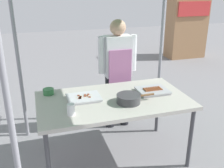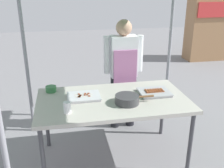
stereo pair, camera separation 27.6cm
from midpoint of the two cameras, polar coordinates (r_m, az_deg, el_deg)
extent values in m
plane|color=slate|center=(3.16, -2.32, -15.79)|extent=(18.00, 18.00, 0.00)
cube|color=#B7B2A8|center=(2.78, -2.54, -3.68)|extent=(1.60, 0.90, 0.04)
cylinder|color=#3F3F44|center=(2.57, -16.89, -16.73)|extent=(0.04, 0.04, 0.71)
cylinder|color=#3F3F44|center=(2.91, 14.19, -11.58)|extent=(0.04, 0.04, 0.71)
cylinder|color=#3F3F44|center=(3.23, -17.20, -8.41)|extent=(0.04, 0.04, 0.71)
cylinder|color=#3F3F44|center=(3.51, 7.73, -5.17)|extent=(0.04, 0.04, 0.71)
cylinder|color=gray|center=(1.88, -25.34, -7.55)|extent=(0.04, 0.04, 2.12)
cylinder|color=gray|center=(3.37, -22.17, 5.18)|extent=(0.04, 0.04, 2.12)
cylinder|color=gray|center=(3.71, 8.61, 7.84)|extent=(0.04, 0.04, 2.12)
cube|color=#ADADB2|center=(2.95, 6.25, -1.64)|extent=(0.32, 0.28, 0.02)
cube|color=#ADADB2|center=(2.95, 6.27, -1.35)|extent=(0.34, 0.29, 0.01)
cylinder|color=#9E512D|center=(2.91, 4.63, -1.41)|extent=(0.03, 0.09, 0.03)
cylinder|color=#9E512D|center=(2.92, 5.18, -1.34)|extent=(0.03, 0.09, 0.03)
cylinder|color=#9E512D|center=(2.93, 5.73, -1.28)|extent=(0.03, 0.09, 0.03)
cylinder|color=#9E512D|center=(2.94, 6.27, -1.21)|extent=(0.03, 0.09, 0.03)
cylinder|color=#9E512D|center=(2.96, 6.81, -1.14)|extent=(0.03, 0.09, 0.03)
cylinder|color=#9E512D|center=(2.97, 7.34, -1.08)|extent=(0.03, 0.09, 0.03)
cylinder|color=#9E512D|center=(2.98, 7.87, -1.01)|extent=(0.03, 0.09, 0.03)
cube|color=silver|center=(2.79, -9.01, -3.21)|extent=(0.34, 0.26, 0.02)
cube|color=silver|center=(2.78, -9.03, -2.91)|extent=(0.35, 0.27, 0.01)
cylinder|color=tan|center=(2.75, -8.92, -3.12)|extent=(0.19, 0.01, 0.01)
cube|color=brown|center=(2.74, -9.92, -3.24)|extent=(0.02, 0.02, 0.02)
cube|color=brown|center=(2.75, -7.78, -2.99)|extent=(0.02, 0.02, 0.02)
cube|color=brown|center=(2.74, -9.83, -3.23)|extent=(0.02, 0.02, 0.02)
cube|color=brown|center=(2.74, -10.07, -3.25)|extent=(0.02, 0.02, 0.02)
cylinder|color=tan|center=(2.78, -9.03, -2.83)|extent=(0.19, 0.01, 0.01)
cube|color=brown|center=(2.78, -8.80, -2.81)|extent=(0.02, 0.02, 0.02)
cube|color=brown|center=(2.78, -8.26, -2.74)|extent=(0.02, 0.02, 0.02)
cube|color=brown|center=(2.78, -9.84, -2.92)|extent=(0.02, 0.02, 0.02)
cube|color=brown|center=(2.78, -9.69, -2.91)|extent=(0.02, 0.02, 0.02)
cylinder|color=tan|center=(2.81, -9.14, -2.55)|extent=(0.19, 0.01, 0.01)
cube|color=brown|center=(2.81, -8.74, -2.50)|extent=(0.02, 0.02, 0.02)
cube|color=brown|center=(2.82, -8.02, -2.42)|extent=(0.02, 0.02, 0.02)
cube|color=brown|center=(2.81, -10.15, -2.66)|extent=(0.02, 0.02, 0.02)
cylinder|color=#38383A|center=(2.67, 0.69, -3.31)|extent=(0.25, 0.25, 0.09)
cylinder|color=brown|center=(2.72, 4.79, -2.45)|extent=(0.16, 0.02, 0.02)
cylinder|color=#386B33|center=(2.65, 0.70, -2.65)|extent=(0.23, 0.23, 0.01)
cylinder|color=#33723F|center=(2.99, -16.35, -1.64)|extent=(0.12, 0.12, 0.06)
cylinder|color=white|center=(2.47, -12.17, -5.57)|extent=(0.07, 0.07, 0.11)
cylinder|color=black|center=(3.59, -2.72, -3.98)|extent=(0.12, 0.12, 0.75)
cylinder|color=black|center=(3.64, 0.64, -3.55)|extent=(0.12, 0.12, 0.75)
cube|color=white|center=(3.39, -1.09, 6.12)|extent=(0.34, 0.20, 0.53)
cube|color=#B26B9E|center=(3.33, -0.55, 3.44)|extent=(0.30, 0.02, 0.48)
cylinder|color=white|center=(3.34, -4.75, 6.25)|extent=(0.08, 0.08, 0.48)
cylinder|color=white|center=(3.45, 2.44, 6.82)|extent=(0.08, 0.08, 0.48)
sphere|color=tan|center=(3.32, -1.14, 12.27)|extent=(0.20, 0.20, 0.20)
cube|color=#9E724C|center=(7.35, 14.95, 11.98)|extent=(1.00, 0.50, 1.63)
cube|color=red|center=(7.07, 16.51, 15.51)|extent=(0.90, 0.03, 0.36)
camera|label=1|loc=(0.14, -92.86, -1.10)|focal=41.74mm
camera|label=2|loc=(0.14, 87.14, 1.10)|focal=41.74mm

